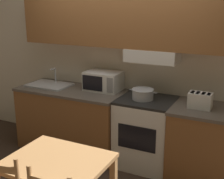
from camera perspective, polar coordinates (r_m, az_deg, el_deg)
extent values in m
plane|color=#3D2D23|center=(4.63, 2.70, -10.52)|extent=(16.00, 16.00, 0.00)
cube|color=silver|center=(4.24, 3.07, 5.24)|extent=(5.28, 0.05, 2.55)
cube|color=brown|center=(4.00, 2.11, 12.53)|extent=(2.88, 0.32, 0.67)
cube|color=white|center=(3.90, 7.41, 6.20)|extent=(0.65, 0.34, 0.16)
cube|color=brown|center=(4.49, -7.24, -5.55)|extent=(1.48, 0.68, 0.85)
cube|color=brown|center=(4.34, -7.44, -0.10)|extent=(1.50, 0.70, 0.04)
cube|color=brown|center=(3.87, 15.96, -9.71)|extent=(0.69, 0.68, 0.85)
cube|color=brown|center=(3.71, 16.48, -3.51)|extent=(0.71, 0.70, 0.04)
cube|color=white|center=(4.05, 6.17, -7.95)|extent=(0.68, 0.63, 0.86)
cube|color=black|center=(3.89, 6.37, -1.97)|extent=(0.68, 0.63, 0.03)
cube|color=black|center=(3.75, 4.49, -8.86)|extent=(0.48, 0.01, 0.30)
cylinder|color=black|center=(3.82, 3.56, -2.03)|extent=(0.10, 0.10, 0.01)
cylinder|color=black|center=(3.72, 7.93, -2.66)|extent=(0.10, 0.10, 0.01)
cylinder|color=black|center=(4.05, 4.95, -1.03)|extent=(0.10, 0.10, 0.01)
cylinder|color=black|center=(3.95, 9.09, -1.59)|extent=(0.10, 0.10, 0.01)
cylinder|color=#B7BABF|center=(3.86, 5.66, -0.85)|extent=(0.26, 0.26, 0.13)
torus|color=#B7BABF|center=(3.84, 5.68, 0.00)|extent=(0.28, 0.28, 0.01)
cylinder|color=#B7BABF|center=(3.90, 3.59, -0.03)|extent=(0.05, 0.01, 0.01)
cylinder|color=#B7BABF|center=(3.80, 7.81, -0.59)|extent=(0.05, 0.01, 0.01)
cube|color=white|center=(4.23, -1.55, 1.60)|extent=(0.48, 0.35, 0.25)
cube|color=black|center=(4.11, -3.63, 1.16)|extent=(0.30, 0.01, 0.20)
cube|color=gray|center=(3.99, -0.41, 0.75)|extent=(0.09, 0.01, 0.20)
cube|color=white|center=(3.66, 15.82, -1.95)|extent=(0.26, 0.17, 0.18)
cube|color=black|center=(3.67, 13.78, -1.28)|extent=(0.01, 0.02, 0.02)
cube|color=black|center=(3.65, 14.53, -0.50)|extent=(0.04, 0.12, 0.01)
cube|color=black|center=(3.64, 15.45, -0.61)|extent=(0.04, 0.12, 0.01)
cube|color=black|center=(3.63, 16.38, -0.73)|extent=(0.04, 0.12, 0.01)
cube|color=black|center=(3.62, 17.32, -0.85)|extent=(0.04, 0.12, 0.01)
cube|color=#B7BABF|center=(4.55, -11.39, 0.84)|extent=(0.59, 0.41, 0.02)
cube|color=#4C4F54|center=(4.53, -11.55, 0.82)|extent=(0.50, 0.31, 0.01)
cylinder|color=#B7BABF|center=(4.64, -10.31, 2.63)|extent=(0.02, 0.02, 0.20)
cylinder|color=#B7BABF|center=(4.57, -10.82, 3.70)|extent=(0.02, 0.12, 0.02)
cube|color=#B27F4C|center=(2.81, -10.11, -12.90)|extent=(0.86, 0.72, 0.04)
cube|color=#B27F4C|center=(3.42, -12.03, -14.46)|extent=(0.06, 0.06, 0.70)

